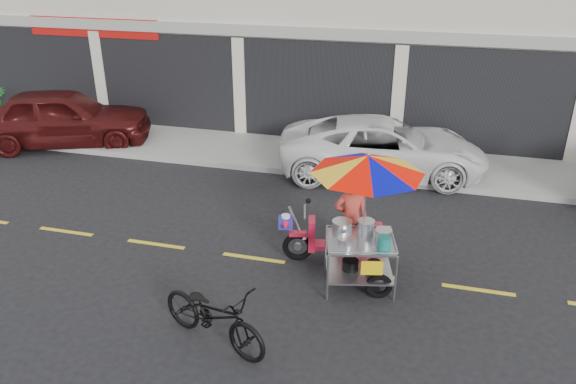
% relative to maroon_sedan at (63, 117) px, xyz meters
% --- Properties ---
extents(ground, '(90.00, 90.00, 0.00)m').
position_rel_maroon_sedan_xyz_m(ground, '(9.10, -4.53, -0.81)').
color(ground, black).
extents(sidewalk, '(45.00, 3.00, 0.15)m').
position_rel_maroon_sedan_xyz_m(sidewalk, '(9.10, 0.97, -0.74)').
color(sidewalk, gray).
rests_on(sidewalk, ground).
extents(centerline, '(42.00, 0.10, 0.01)m').
position_rel_maroon_sedan_xyz_m(centerline, '(9.10, -4.53, -0.81)').
color(centerline, gold).
rests_on(centerline, ground).
extents(maroon_sedan, '(5.15, 3.54, 1.63)m').
position_rel_maroon_sedan_xyz_m(maroon_sedan, '(0.00, 0.00, 0.00)').
color(maroon_sedan, '#3E0E0E').
rests_on(maroon_sedan, ground).
extents(white_pickup, '(5.38, 3.13, 1.41)m').
position_rel_maroon_sedan_xyz_m(white_pickup, '(8.93, 0.17, -0.11)').
color(white_pickup, white).
rests_on(white_pickup, ground).
extents(plant_short, '(0.56, 0.56, 0.95)m').
position_rel_maroon_sedan_xyz_m(plant_short, '(-3.34, 1.43, -0.19)').
color(plant_short, '#134218').
rests_on(plant_short, sidewalk).
extents(near_bicycle, '(2.02, 1.31, 1.00)m').
position_rel_maroon_sedan_xyz_m(near_bicycle, '(7.29, -6.94, -0.31)').
color(near_bicycle, black).
rests_on(near_bicycle, ground).
extents(food_vendor_rig, '(2.69, 2.21, 2.40)m').
position_rel_maroon_sedan_xyz_m(food_vendor_rig, '(9.00, -4.59, 0.70)').
color(food_vendor_rig, black).
rests_on(food_vendor_rig, ground).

